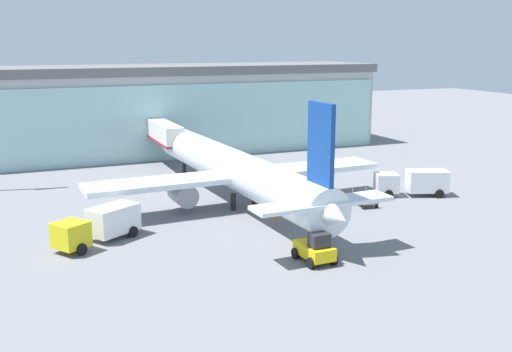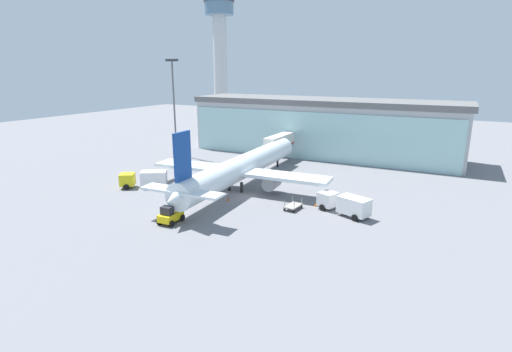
{
  "view_description": "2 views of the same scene",
  "coord_description": "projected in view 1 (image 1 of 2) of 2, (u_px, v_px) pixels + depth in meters",
  "views": [
    {
      "loc": [
        -21.23,
        -50.02,
        15.42
      ],
      "look_at": [
        0.33,
        4.8,
        2.29
      ],
      "focal_mm": 42.0,
      "sensor_mm": 36.0,
      "label": 1
    },
    {
      "loc": [
        29.4,
        -49.32,
        18.56
      ],
      "look_at": [
        0.1,
        3.96,
        2.22
      ],
      "focal_mm": 28.0,
      "sensor_mm": 36.0,
      "label": 2
    }
  ],
  "objects": [
    {
      "name": "jet_bridge",
      "position": [
        162.0,
        132.0,
        75.69
      ],
      "size": [
        2.47,
        13.18,
        5.71
      ],
      "rotation": [
        0.0,
        0.0,
        1.59
      ],
      "color": "silver",
      "rests_on": "ground"
    },
    {
      "name": "baggage_cart",
      "position": [
        364.0,
        201.0,
        57.89
      ],
      "size": [
        1.77,
        2.89,
        1.5
      ],
      "rotation": [
        0.0,
        0.0,
        1.51
      ],
      "color": "#9E998C",
      "rests_on": "ground"
    },
    {
      "name": "terminal_building",
      "position": [
        178.0,
        108.0,
        86.7
      ],
      "size": [
        59.31,
        15.78,
        12.32
      ],
      "rotation": [
        0.0,
        0.0,
        0.03
      ],
      "color": "#B2B2B2",
      "rests_on": "ground"
    },
    {
      "name": "safety_cone_wingtip",
      "position": [
        370.0,
        194.0,
        61.13
      ],
      "size": [
        0.36,
        0.36,
        0.55
      ],
      "primitive_type": "cone",
      "color": "orange",
      "rests_on": "ground"
    },
    {
      "name": "catering_truck",
      "position": [
        100.0,
        224.0,
        47.01
      ],
      "size": [
        7.29,
        5.89,
        2.65
      ],
      "rotation": [
        0.0,
        0.0,
        3.73
      ],
      "color": "yellow",
      "rests_on": "ground"
    },
    {
      "name": "fuel_truck",
      "position": [
        414.0,
        182.0,
        61.44
      ],
      "size": [
        7.62,
        4.49,
        2.65
      ],
      "rotation": [
        0.0,
        0.0,
        2.81
      ],
      "color": "silver",
      "rests_on": "ground"
    },
    {
      "name": "ground",
      "position": [
        271.0,
        210.0,
        56.37
      ],
      "size": [
        240.0,
        240.0,
        0.0
      ],
      "primitive_type": "plane",
      "color": "slate"
    },
    {
      "name": "safety_cone_nose",
      "position": [
        276.0,
        217.0,
        53.34
      ],
      "size": [
        0.36,
        0.36,
        0.55
      ],
      "primitive_type": "cone",
      "color": "orange",
      "rests_on": "ground"
    },
    {
      "name": "airplane",
      "position": [
        235.0,
        170.0,
        58.03
      ],
      "size": [
        29.51,
        39.34,
        11.29
      ],
      "rotation": [
        0.0,
        0.0,
        1.64
      ],
      "color": "white",
      "rests_on": "ground"
    },
    {
      "name": "pushback_tug",
      "position": [
        315.0,
        249.0,
        42.86
      ],
      "size": [
        2.35,
        3.31,
        2.3
      ],
      "rotation": [
        0.0,
        0.0,
        1.64
      ],
      "color": "yellow",
      "rests_on": "ground"
    }
  ]
}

